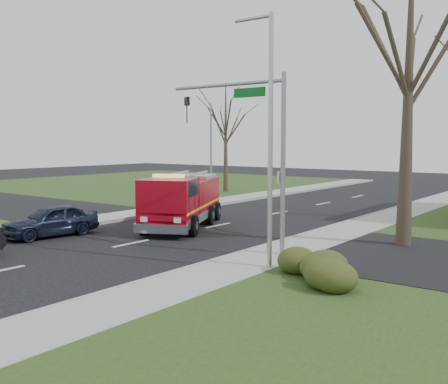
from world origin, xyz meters
The scene contains 11 objects.
ground centered at (0.00, 0.00, 0.00)m, with size 120.00×120.00×0.00m, color black.
sidewalk_right centered at (6.20, 0.00, 0.07)m, with size 2.40×80.00×0.15m, color #9A9B95.
sidewalk_left centered at (-6.20, 0.00, 0.07)m, with size 2.40×80.00×0.15m, color #9A9B95.
hedge_corner centered at (9.00, -1.00, 0.58)m, with size 2.80×2.00×0.90m, color #2D3714.
bare_tree_near centered at (9.50, 6.00, 7.41)m, with size 6.00×6.00×12.00m.
bare_tree_left centered at (-10.00, 20.00, 5.56)m, with size 4.50×4.50×9.00m.
traffic_signal_mast centered at (5.21, 1.50, 4.71)m, with size 5.29×0.18×6.80m.
streetlight_pole centered at (7.14, -0.50, 4.55)m, with size 1.48×0.16×8.40m.
utility_pole_far centered at (-6.80, 14.00, 3.50)m, with size 0.14×0.14×7.00m, color gray.
fire_engine centered at (-1.05, 4.42, 1.28)m, with size 5.20×7.35×2.82m.
parked_car_maroon centered at (-4.20, -1.00, 0.73)m, with size 1.72×4.29×1.46m, color black.
Camera 1 is at (16.30, -15.04, 4.30)m, focal length 42.00 mm.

